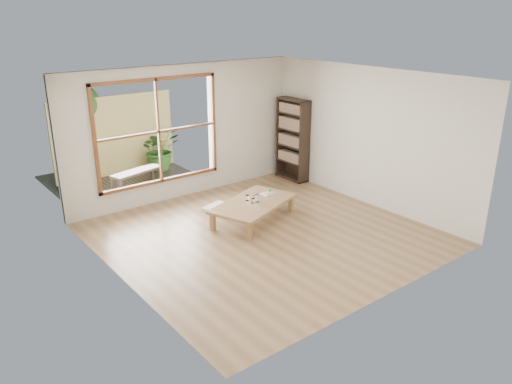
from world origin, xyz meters
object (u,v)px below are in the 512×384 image
low_table (254,204)px  garden_bench (137,173)px  food_tray (268,193)px  bookshelf (293,140)px

low_table → garden_bench: garden_bench is taller
low_table → food_tray: (0.48, 0.17, 0.06)m
low_table → food_tray: size_ratio=7.03×
bookshelf → food_tray: bearing=-144.4°
garden_bench → bookshelf: bearing=-42.1°
food_tray → low_table: bearing=-161.4°
bookshelf → garden_bench: 3.41m
bookshelf → garden_bench: bearing=152.6°
low_table → garden_bench: size_ratio=1.54×
bookshelf → garden_bench: (-2.99, 1.55, -0.57)m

